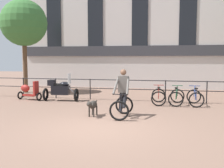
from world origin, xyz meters
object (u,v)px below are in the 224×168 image
(parked_bicycle_near_lamp, at_px, (159,96))
(parked_scooter, at_px, (29,91))
(cyclist_with_bike, at_px, (122,95))
(parked_bicycle_mid_right, at_px, (195,98))
(parked_bicycle_mid_left, at_px, (177,97))
(parked_motorcycle, at_px, (60,89))
(dog, at_px, (92,105))

(parked_bicycle_near_lamp, relative_size, parked_scooter, 0.85)
(cyclist_with_bike, height_order, parked_scooter, cyclist_with_bike)
(parked_scooter, bearing_deg, parked_bicycle_mid_right, -77.63)
(parked_bicycle_mid_left, bearing_deg, parked_scooter, 6.17)
(parked_bicycle_near_lamp, bearing_deg, parked_scooter, -1.58)
(cyclist_with_bike, xyz_separation_m, parked_motorcycle, (-3.59, 2.77, -0.20))
(parked_motorcycle, bearing_deg, parked_bicycle_near_lamp, -93.74)
(dog, xyz_separation_m, parked_bicycle_mid_right, (3.82, 3.06, -0.05))
(cyclist_with_bike, height_order, parked_bicycle_near_lamp, cyclist_with_bike)
(cyclist_with_bike, relative_size, parked_bicycle_near_lamp, 1.49)
(dog, relative_size, parked_scooter, 0.70)
(cyclist_with_bike, bearing_deg, parked_scooter, 152.03)
(parked_bicycle_near_lamp, bearing_deg, parked_bicycle_mid_left, 177.34)
(dog, height_order, parked_scooter, parked_scooter)
(parked_bicycle_near_lamp, distance_m, parked_bicycle_mid_left, 0.80)
(dog, distance_m, parked_bicycle_mid_right, 4.89)
(parked_scooter, bearing_deg, cyclist_with_bike, -105.76)
(cyclist_with_bike, height_order, parked_bicycle_mid_right, cyclist_with_bike)
(parked_bicycle_near_lamp, relative_size, parked_bicycle_mid_left, 0.98)
(parked_scooter, bearing_deg, parked_bicycle_near_lamp, -77.41)
(parked_bicycle_mid_right, bearing_deg, parked_bicycle_near_lamp, -1.12)
(parked_bicycle_mid_left, xyz_separation_m, parked_bicycle_mid_right, (0.80, -0.00, 0.00))
(dog, distance_m, parked_bicycle_mid_left, 4.30)
(parked_bicycle_near_lamp, bearing_deg, parked_bicycle_mid_right, 177.34)
(dog, distance_m, parked_scooter, 5.15)
(cyclist_with_bike, distance_m, parked_bicycle_mid_left, 3.48)
(parked_motorcycle, xyz_separation_m, parked_bicycle_near_lamp, (4.76, 0.07, -0.20))
(dog, xyz_separation_m, parked_scooter, (-4.23, 2.94, 0.05))
(parked_motorcycle, distance_m, parked_bicycle_near_lamp, 4.76)
(dog, height_order, parked_bicycle_mid_left, parked_bicycle_mid_left)
(parked_bicycle_mid_left, bearing_deg, dog, 50.53)
(dog, bearing_deg, parked_motorcycle, 133.93)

